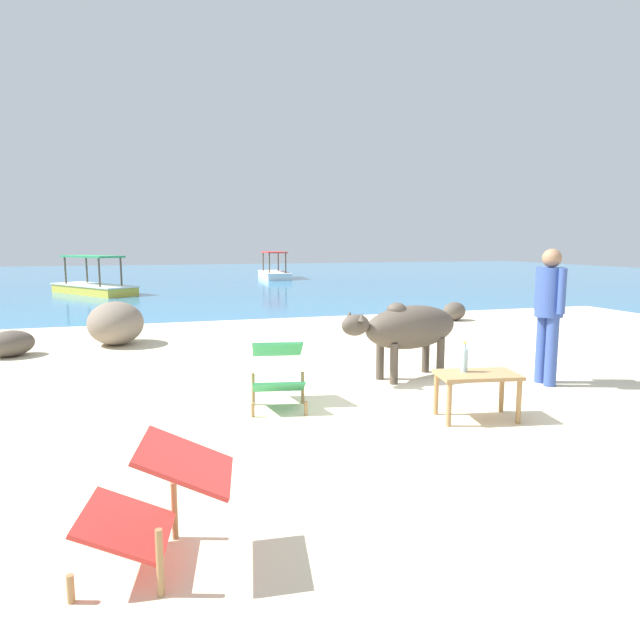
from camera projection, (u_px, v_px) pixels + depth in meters
name	position (u px, v px, depth m)	size (l,w,h in m)	color
sand_beach	(380.00, 412.00, 5.61)	(18.00, 14.00, 0.04)	beige
water_surface	(200.00, 279.00, 26.46)	(60.00, 36.00, 0.03)	teal
cow	(408.00, 328.00, 6.82)	(1.74, 0.82, 0.97)	#4C4238
low_bench_table	(477.00, 381.00, 5.27)	(0.82, 0.56, 0.45)	#A37A4C
bottle	(464.00, 360.00, 5.30)	(0.07, 0.07, 0.30)	#A3C6D1
deck_chair_near	(156.00, 496.00, 2.85)	(0.85, 0.66, 0.68)	#A37A4C
deck_chair_far	(278.00, 369.00, 5.70)	(0.67, 0.85, 0.68)	#A37A4C
person_standing	(549.00, 306.00, 6.49)	(0.32, 0.51, 1.62)	#334C99
shore_rock_large	(10.00, 344.00, 8.22)	(0.70, 0.53, 0.39)	brown
shore_rock_medium	(116.00, 323.00, 9.15)	(1.05, 0.90, 0.72)	gray
shore_rock_small	(454.00, 311.00, 12.03)	(0.55, 0.41, 0.41)	brown
boat_yellow	(94.00, 286.00, 18.53)	(3.05, 3.67, 1.29)	gold
boat_white	(274.00, 273.00, 26.80)	(1.36, 3.73, 1.29)	white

